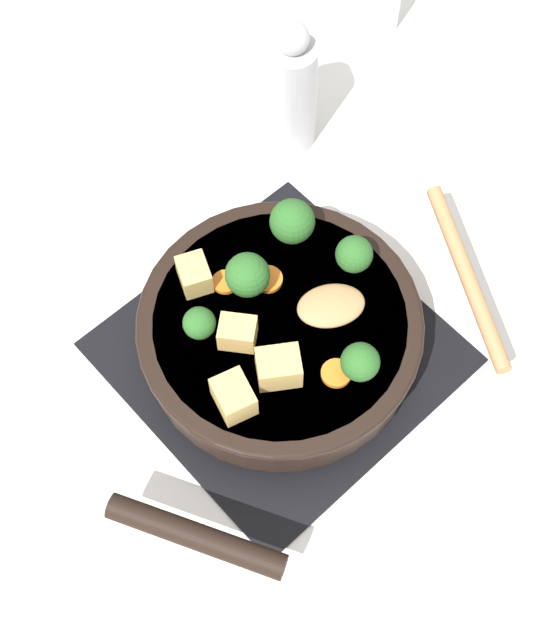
# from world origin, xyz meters

# --- Properties ---
(ground_plane) EXTENTS (2.40, 2.40, 0.00)m
(ground_plane) POSITION_xyz_m (0.00, 0.00, 0.00)
(ground_plane) COLOR white
(front_burner_grate) EXTENTS (0.31, 0.31, 0.03)m
(front_burner_grate) POSITION_xyz_m (0.00, 0.00, 0.01)
(front_burner_grate) COLOR black
(front_burner_grate) RESTS_ON ground_plane
(skillet_pan) EXTENTS (0.39, 0.33, 0.05)m
(skillet_pan) POSITION_xyz_m (0.00, 0.00, 0.06)
(skillet_pan) COLOR black
(skillet_pan) RESTS_ON front_burner_grate
(wooden_spoon) EXTENTS (0.22, 0.20, 0.02)m
(wooden_spoon) POSITION_xyz_m (-0.11, 0.06, 0.08)
(wooden_spoon) COLOR #A87A4C
(wooden_spoon) RESTS_ON skillet_pan
(tofu_cube_center_large) EXTENTS (0.04, 0.04, 0.03)m
(tofu_cube_center_large) POSITION_xyz_m (0.03, -0.09, 0.09)
(tofu_cube_center_large) COLOR tan
(tofu_cube_center_large) RESTS_ON skillet_pan
(tofu_cube_near_handle) EXTENTS (0.04, 0.05, 0.03)m
(tofu_cube_near_handle) POSITION_xyz_m (0.04, -0.01, 0.09)
(tofu_cube_near_handle) COLOR tan
(tofu_cube_near_handle) RESTS_ON skillet_pan
(tofu_cube_east_chunk) EXTENTS (0.05, 0.05, 0.03)m
(tofu_cube_east_chunk) POSITION_xyz_m (0.04, 0.04, 0.09)
(tofu_cube_east_chunk) COLOR tan
(tofu_cube_east_chunk) RESTS_ON skillet_pan
(tofu_cube_west_chunk) EXTENTS (0.04, 0.05, 0.03)m
(tofu_cube_west_chunk) POSITION_xyz_m (0.09, 0.04, 0.09)
(tofu_cube_west_chunk) COLOR tan
(tofu_cube_west_chunk) RESTS_ON skillet_pan
(broccoli_floret_near_spoon) EXTENTS (0.03, 0.03, 0.04)m
(broccoli_floret_near_spoon) POSITION_xyz_m (0.07, -0.04, 0.10)
(broccoli_floret_near_spoon) COLOR #709956
(broccoli_floret_near_spoon) RESTS_ON skillet_pan
(broccoli_floret_center_top) EXTENTS (0.04, 0.04, 0.05)m
(broccoli_floret_center_top) POSITION_xyz_m (0.00, -0.05, 0.11)
(broccoli_floret_center_top) COLOR #709956
(broccoli_floret_center_top) RESTS_ON skillet_pan
(broccoli_floret_east_rim) EXTENTS (0.04, 0.04, 0.04)m
(broccoli_floret_east_rim) POSITION_xyz_m (-0.02, 0.09, 0.10)
(broccoli_floret_east_rim) COLOR #709956
(broccoli_floret_east_rim) RESTS_ON skillet_pan
(broccoli_floret_west_rim) EXTENTS (0.05, 0.05, 0.05)m
(broccoli_floret_west_rim) POSITION_xyz_m (-0.07, -0.06, 0.11)
(broccoli_floret_west_rim) COLOR #709956
(broccoli_floret_west_rim) RESTS_ON skillet_pan
(broccoli_floret_north_edge) EXTENTS (0.04, 0.04, 0.04)m
(broccoli_floret_north_edge) POSITION_xyz_m (-0.09, 0.01, 0.10)
(broccoli_floret_north_edge) COLOR #709956
(broccoli_floret_north_edge) RESTS_ON skillet_pan
(carrot_slice_orange_thin) EXTENTS (0.03, 0.03, 0.01)m
(carrot_slice_orange_thin) POSITION_xyz_m (0.00, 0.08, 0.08)
(carrot_slice_orange_thin) COLOR orange
(carrot_slice_orange_thin) RESTS_ON skillet_pan
(carrot_slice_near_center) EXTENTS (0.03, 0.03, 0.01)m
(carrot_slice_near_center) POSITION_xyz_m (0.01, -0.07, 0.08)
(carrot_slice_near_center) COLOR orange
(carrot_slice_near_center) RESTS_ON skillet_pan
(carrot_slice_edge_slice) EXTENTS (0.03, 0.03, 0.01)m
(carrot_slice_edge_slice) POSITION_xyz_m (-0.02, -0.04, 0.08)
(carrot_slice_edge_slice) COLOR orange
(carrot_slice_edge_slice) RESTS_ON skillet_pan
(pepper_mill) EXTENTS (0.06, 0.06, 0.18)m
(pepper_mill) POSITION_xyz_m (-0.20, -0.20, 0.08)
(pepper_mill) COLOR #B2B2B7
(pepper_mill) RESTS_ON ground_plane
(salt_shaker) EXTENTS (0.04, 0.04, 0.09)m
(salt_shaker) POSITION_xyz_m (-0.42, -0.25, 0.04)
(salt_shaker) COLOR white
(salt_shaker) RESTS_ON ground_plane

